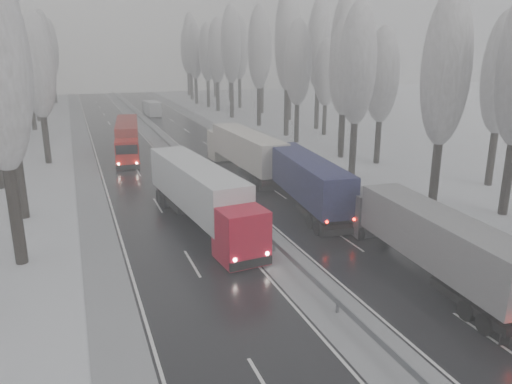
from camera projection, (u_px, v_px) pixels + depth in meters
ground at (385, 360)px, 20.49m from camera, size 260.00×260.00×0.00m
carriageway_right at (254, 177)px, 49.23m from camera, size 7.50×200.00×0.03m
carriageway_left at (147, 187)px, 45.73m from camera, size 7.50×200.00×0.03m
median_slush at (202, 182)px, 47.48m from camera, size 3.00×200.00×0.04m
shoulder_right at (300, 173)px, 50.88m from camera, size 2.40×200.00×0.04m
shoulder_left at (90, 192)px, 44.08m from camera, size 2.40×200.00×0.04m
median_guardrail at (202, 176)px, 47.31m from camera, size 0.12×200.00×0.76m
tree_16 at (446, 71)px, 36.61m from camera, size 3.60×3.60×16.53m
tree_17 at (503, 74)px, 43.60m from camera, size 3.60×3.60×15.54m
tree_18 at (358, 65)px, 46.65m from camera, size 3.60×3.60×16.58m
tree_19 at (382, 76)px, 52.45m from camera, size 3.60×3.60×14.57m
tree_20 at (345, 68)px, 55.26m from camera, size 3.60×3.60×15.71m
tree_21 at (345, 50)px, 59.08m from camera, size 3.60×3.60×18.62m
tree_22 at (298, 64)px, 64.33m from camera, size 3.60×3.60×15.86m
tree_23 at (326, 73)px, 70.44m from camera, size 3.60×3.60×13.55m
tree_24 at (288, 40)px, 68.68m from camera, size 3.60×3.60×20.49m
tree_25 at (319, 46)px, 74.77m from camera, size 3.60×3.60×19.44m
tree_26 at (259, 48)px, 78.09m from camera, size 3.60×3.60×18.78m
tree_27 at (290, 53)px, 84.29m from camera, size 3.60×3.60×17.62m
tree_28 at (231, 45)px, 87.15m from camera, size 3.60×3.60×19.62m
tree_29 at (262, 50)px, 93.48m from camera, size 3.60×3.60×18.11m
tree_30 at (217, 51)px, 96.31m from camera, size 3.60×3.60×17.86m
tree_31 at (239, 49)px, 101.76m from camera, size 3.60×3.60×18.58m
tree_32 at (207, 53)px, 103.19m from camera, size 3.60×3.60×17.33m
tree_33 at (217, 61)px, 108.37m from camera, size 3.60×3.60×14.33m
tree_34 at (195, 51)px, 109.23m from camera, size 3.60×3.60×17.63m
tree_35 at (229, 49)px, 115.79m from camera, size 3.60×3.60×18.25m
tree_36 at (190, 44)px, 118.06m from camera, size 3.60×3.60×20.23m
tree_37 at (214, 54)px, 124.68m from camera, size 3.60×3.60×16.37m
tree_38 at (187, 50)px, 128.54m from camera, size 3.60×3.60×17.97m
tree_39 at (195, 54)px, 133.40m from camera, size 3.60×3.60×16.19m
tree_58 at (4, 66)px, 34.43m from camera, size 3.60×3.60×17.21m
tree_62 at (37, 67)px, 52.28m from camera, size 3.60×3.60×16.04m
tree_64 at (2, 68)px, 59.04m from camera, size 3.60×3.60×15.42m
tree_66 at (11, 66)px, 67.78m from camera, size 3.60×3.60×15.23m
tree_67 at (2, 56)px, 70.58m from camera, size 3.60×3.60×17.09m
tree_68 at (26, 58)px, 74.14m from camera, size 3.60×3.60×16.65m
tree_70 at (32, 55)px, 83.22m from camera, size 3.60×3.60×17.09m
tree_71 at (1, 45)px, 84.78m from camera, size 3.60×3.60×19.61m
tree_72 at (20, 61)px, 91.11m from camera, size 3.60×3.60×15.11m
tree_73 at (4, 54)px, 93.37m from camera, size 3.60×3.60×17.22m
tree_74 at (43, 45)px, 101.30m from camera, size 3.60×3.60×19.68m
tree_76 at (50, 49)px, 110.29m from camera, size 3.60×3.60×18.55m
tree_77 at (25, 61)px, 112.78m from camera, size 3.60×3.60×14.32m
tree_78 at (34, 46)px, 114.87m from camera, size 3.60×3.60×19.55m
tree_79 at (23, 53)px, 117.99m from camera, size 3.60×3.60×17.07m
truck_grey_tarp at (426, 236)px, 27.60m from camera, size 3.35×15.42×3.93m
truck_blue_box at (301, 177)px, 39.66m from camera, size 4.11×16.41×4.17m
truck_cream_box at (243, 149)px, 49.93m from camera, size 3.22×16.93×4.32m
box_truck_distant at (152, 108)px, 92.45m from camera, size 2.51×7.31×2.70m
truck_red_white at (201, 193)px, 34.81m from camera, size 4.42×17.27×4.39m
truck_red_red at (127, 136)px, 58.38m from camera, size 4.24×15.41×3.92m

